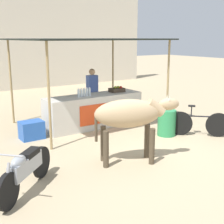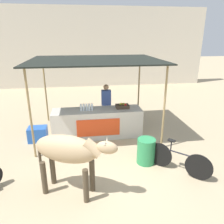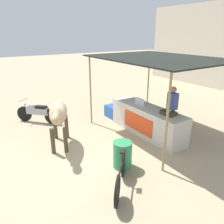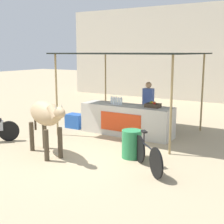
% 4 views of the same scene
% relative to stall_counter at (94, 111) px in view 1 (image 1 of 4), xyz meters
% --- Properties ---
extents(ground_plane, '(60.00, 60.00, 0.00)m').
position_rel_stall_counter_xyz_m(ground_plane, '(0.00, -2.20, -0.48)').
color(ground_plane, tan).
extents(building_wall_far, '(16.00, 0.50, 5.07)m').
position_rel_stall_counter_xyz_m(building_wall_far, '(0.00, 8.15, 2.06)').
color(building_wall_far, beige).
rests_on(building_wall_far, ground).
extents(stall_counter, '(3.00, 0.82, 0.96)m').
position_rel_stall_counter_xyz_m(stall_counter, '(0.00, 0.00, 0.00)').
color(stall_counter, beige).
rests_on(stall_counter, ground).
extents(stall_awning, '(4.20, 3.20, 2.58)m').
position_rel_stall_counter_xyz_m(stall_awning, '(0.00, 0.30, 2.00)').
color(stall_awning, black).
rests_on(stall_awning, ground).
extents(water_bottle_row, '(0.43, 0.07, 0.25)m').
position_rel_stall_counter_xyz_m(water_bottle_row, '(-0.35, -0.05, 0.59)').
color(water_bottle_row, silver).
rests_on(water_bottle_row, stall_counter).
extents(fruit_crate, '(0.44, 0.32, 0.18)m').
position_rel_stall_counter_xyz_m(fruit_crate, '(0.88, 0.05, 0.55)').
color(fruit_crate, '#3F3326').
rests_on(fruit_crate, stall_counter).
extents(vendor_behind_counter, '(0.34, 0.22, 1.65)m').
position_rel_stall_counter_xyz_m(vendor_behind_counter, '(0.40, 0.75, 0.37)').
color(vendor_behind_counter, '#383842').
rests_on(vendor_behind_counter, ground).
extents(cooler_box, '(0.60, 0.44, 0.48)m').
position_rel_stall_counter_xyz_m(cooler_box, '(-1.98, -0.10, -0.24)').
color(cooler_box, blue).
rests_on(cooler_box, ground).
extents(water_barrel, '(0.49, 0.49, 0.71)m').
position_rel_stall_counter_xyz_m(water_barrel, '(1.17, -1.88, -0.13)').
color(water_barrel, '#2D8C51').
rests_on(water_barrel, ground).
extents(cow, '(1.81, 1.08, 1.44)m').
position_rel_stall_counter_xyz_m(cow, '(-0.81, -2.81, 0.55)').
color(cow, tan).
rests_on(cow, ground).
extents(motorcycle_parked, '(1.38, 1.28, 0.90)m').
position_rel_stall_counter_xyz_m(motorcycle_parked, '(-3.11, -2.86, -0.05)').
color(motorcycle_parked, black).
rests_on(motorcycle_parked, ground).
extents(bicycle_leaning, '(1.23, 1.18, 0.85)m').
position_rel_stall_counter_xyz_m(bicycle_leaning, '(1.84, -2.42, -0.13)').
color(bicycle_leaning, black).
rests_on(bicycle_leaning, ground).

